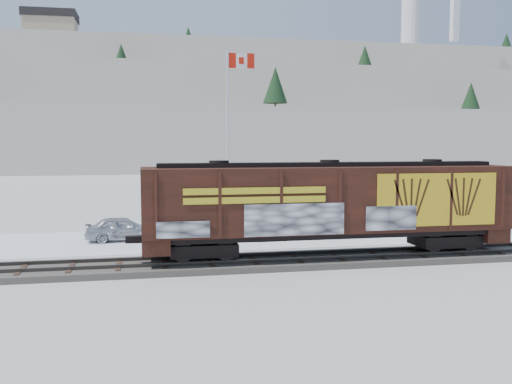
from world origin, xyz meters
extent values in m
plane|color=white|center=(0.00, 0.00, 0.00)|extent=(500.00, 500.00, 0.00)
cube|color=#59544C|center=(0.00, 0.00, 0.14)|extent=(50.00, 3.40, 0.28)
cube|color=#33302D|center=(0.00, -0.72, 0.35)|extent=(50.00, 0.10, 0.15)
cube|color=#33302D|center=(0.00, 0.72, 0.35)|extent=(50.00, 0.10, 0.15)
cube|color=white|center=(0.00, 7.50, 0.01)|extent=(40.00, 8.00, 0.03)
cube|color=white|center=(0.00, 95.00, 6.00)|extent=(360.00, 40.00, 12.00)
cube|color=white|center=(0.00, 125.00, 12.00)|extent=(360.00, 40.00, 24.00)
cube|color=white|center=(0.00, 160.00, 17.50)|extent=(360.00, 50.00, 35.00)
cone|color=black|center=(22.00, 90.00, 17.31)|extent=(5.04, 5.04, 7.38)
cone|color=black|center=(70.00, 96.00, 16.43)|extent=(4.20, 4.20, 6.15)
cone|color=black|center=(-10.00, 128.00, 28.13)|extent=(3.92, 3.92, 5.74)
cone|color=black|center=(55.00, 124.00, 28.72)|extent=(4.48, 4.48, 6.56)
cone|color=black|center=(10.00, 162.00, 39.43)|extent=(4.20, 4.20, 6.15)
cone|color=black|center=(120.00, 156.00, 40.02)|extent=(4.76, 4.76, 6.97)
cube|color=tan|center=(-32.00, 162.00, 39.00)|extent=(15.00, 12.00, 8.00)
cube|color=black|center=(-32.00, 162.00, 44.20)|extent=(15.75, 12.60, 2.40)
cube|color=black|center=(-2.30, 0.00, 0.88)|extent=(3.00, 2.00, 0.90)
cube|color=black|center=(9.59, 0.00, 0.88)|extent=(3.00, 2.00, 0.90)
cylinder|color=black|center=(-3.25, -0.78, 0.88)|extent=(0.90, 0.12, 0.90)
cube|color=black|center=(3.65, 0.00, 1.41)|extent=(17.28, 2.40, 0.25)
cube|color=#3C1710|center=(3.65, 0.00, 3.02)|extent=(17.28, 3.00, 2.99)
cube|color=black|center=(3.65, 0.00, 4.62)|extent=(15.90, 0.90, 0.20)
cube|color=gold|center=(8.31, -1.54, 3.02)|extent=(5.88, 0.03, 2.42)
cube|color=gold|center=(-0.16, -1.54, 3.37)|extent=(6.22, 0.02, 0.70)
cube|color=white|center=(1.57, -1.55, 2.28)|extent=(4.49, 0.03, 1.40)
cylinder|color=silver|center=(0.74, 12.88, 0.10)|extent=(0.90, 0.90, 0.20)
cylinder|color=silver|center=(0.74, 12.88, 5.89)|extent=(0.14, 0.14, 11.79)
cube|color=red|center=(1.09, 12.88, 11.09)|extent=(0.50, 0.07, 1.00)
cube|color=white|center=(1.69, 12.88, 11.09)|extent=(0.70, 0.09, 1.00)
cube|color=red|center=(2.34, 12.88, 11.09)|extent=(0.50, 0.07, 1.00)
imported|color=silver|center=(-6.12, 7.74, 0.73)|extent=(4.26, 1.98, 1.41)
imported|color=silver|center=(3.36, 6.50, 0.80)|extent=(4.78, 1.97, 1.54)
imported|color=#22242A|center=(5.38, 7.70, 0.78)|extent=(5.49, 3.28, 1.49)
camera|label=1|loc=(-4.87, -25.35, 5.65)|focal=40.00mm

